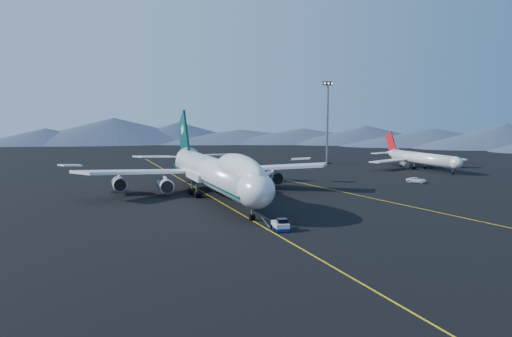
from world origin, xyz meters
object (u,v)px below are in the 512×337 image
object	(u,v)px
second_jet	(420,158)
floodlight_mast	(327,122)
boeing_747	(214,172)
service_van	(416,180)
pushback_tug	(280,226)

from	to	relation	value
second_jet	floodlight_mast	bearing A→B (deg)	102.58
boeing_747	second_jet	world-z (taller)	boeing_747
boeing_747	service_van	xyz separation A→B (m)	(58.01, 9.61, -5.08)
pushback_tug	second_jet	world-z (taller)	second_jet
floodlight_mast	boeing_747	bearing A→B (deg)	-131.13
pushback_tug	floodlight_mast	world-z (taller)	floodlight_mast
boeing_747	pushback_tug	xyz separation A→B (m)	(1.74, -35.74, -5.20)
pushback_tug	second_jet	xyz separation A→B (m)	(78.40, 75.88, 2.99)
boeing_747	service_van	bearing A→B (deg)	9.41
boeing_747	second_jet	distance (m)	89.66
second_jet	service_van	xyz separation A→B (m)	(-22.13, -30.54, -2.87)
boeing_747	service_van	distance (m)	59.02
service_van	second_jet	bearing A→B (deg)	10.55
second_jet	floodlight_mast	world-z (taller)	floodlight_mast
service_van	floodlight_mast	size ratio (longest dim) A/B	0.18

